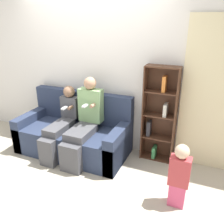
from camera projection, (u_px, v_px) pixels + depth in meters
ground_plane at (66, 170)px, 3.46m from camera, size 14.00×14.00×0.00m
back_wall at (94, 70)px, 3.83m from camera, size 10.00×0.06×2.55m
curtain_panel at (210, 97)px, 3.21m from camera, size 0.77×0.04×2.13m
couch at (74, 134)px, 3.86m from camera, size 1.76×0.85×0.94m
adult_seated at (84, 121)px, 3.56m from camera, size 0.37×0.81×1.24m
child_seated at (61, 123)px, 3.70m from camera, size 0.29×0.82×1.06m
toddler_standing at (179, 175)px, 2.68m from camera, size 0.23×0.16×0.80m
bookshelf at (160, 115)px, 3.52m from camera, size 0.48×0.23×1.46m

